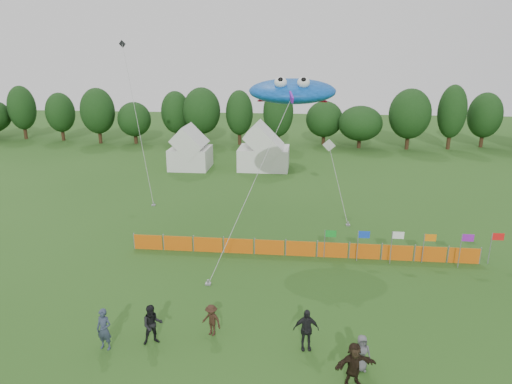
# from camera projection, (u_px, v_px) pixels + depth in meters

# --- Properties ---
(ground) EXTENTS (160.00, 160.00, 0.00)m
(ground) POSITION_uv_depth(u_px,v_px,m) (242.00, 341.00, 20.55)
(ground) COLOR #234C16
(ground) RESTS_ON ground
(treeline) EXTENTS (104.57, 8.78, 8.36)m
(treeline) POSITION_uv_depth(u_px,v_px,m) (298.00, 116.00, 61.88)
(treeline) COLOR #382314
(treeline) RESTS_ON ground
(tent_left) EXTENTS (4.35, 4.35, 3.84)m
(tent_left) POSITION_uv_depth(u_px,v_px,m) (190.00, 151.00, 50.64)
(tent_left) COLOR silver
(tent_left) RESTS_ON ground
(tent_right) EXTENTS (5.59, 4.47, 3.94)m
(tent_right) POSITION_uv_depth(u_px,v_px,m) (264.00, 151.00, 50.37)
(tent_right) COLOR silver
(tent_right) RESTS_ON ground
(barrier_fence) EXTENTS (21.90, 0.06, 1.00)m
(barrier_fence) POSITION_uv_depth(u_px,v_px,m) (301.00, 249.00, 28.98)
(barrier_fence) COLOR #CE560B
(barrier_fence) RESTS_ON ground
(flag_row) EXTENTS (10.73, 0.77, 2.17)m
(flag_row) POSITION_uv_depth(u_px,v_px,m) (411.00, 242.00, 27.80)
(flag_row) COLOR gray
(flag_row) RESTS_ON ground
(spectator_a) EXTENTS (0.77, 0.57, 1.92)m
(spectator_a) POSITION_uv_depth(u_px,v_px,m) (104.00, 329.00, 19.77)
(spectator_a) COLOR #2B3549
(spectator_a) RESTS_ON ground
(spectator_b) EXTENTS (1.12, 1.01, 1.88)m
(spectator_b) POSITION_uv_depth(u_px,v_px,m) (152.00, 325.00, 20.14)
(spectator_b) COLOR black
(spectator_b) RESTS_ON ground
(spectator_c) EXTENTS (1.13, 0.92, 1.53)m
(spectator_c) POSITION_uv_depth(u_px,v_px,m) (211.00, 320.00, 20.79)
(spectator_c) COLOR black
(spectator_c) RESTS_ON ground
(spectator_d) EXTENTS (1.18, 0.60, 1.92)m
(spectator_d) POSITION_uv_depth(u_px,v_px,m) (306.00, 329.00, 19.75)
(spectator_d) COLOR black
(spectator_d) RESTS_ON ground
(spectator_e) EXTENTS (0.85, 0.64, 1.58)m
(spectator_e) POSITION_uv_depth(u_px,v_px,m) (361.00, 353.00, 18.47)
(spectator_e) COLOR #545459
(spectator_e) RESTS_ON ground
(spectator_f) EXTENTS (1.78, 1.08, 1.83)m
(spectator_f) POSITION_uv_depth(u_px,v_px,m) (354.00, 364.00, 17.62)
(spectator_f) COLOR black
(spectator_f) RESTS_ON ground
(stingray_kite) EXTENTS (7.43, 16.56, 11.03)m
(stingray_kite) POSITION_uv_depth(u_px,v_px,m) (293.00, 91.00, 30.81)
(stingray_kite) COLOR blue
(stingray_kite) RESTS_ON ground
(small_kite_white) EXTENTS (2.07, 5.95, 5.54)m
(small_kite_white) POSITION_uv_depth(u_px,v_px,m) (334.00, 168.00, 37.03)
(small_kite_white) COLOR silver
(small_kite_white) RESTS_ON ground
(small_kite_dark) EXTENTS (5.13, 7.88, 13.57)m
(small_kite_dark) POSITION_uv_depth(u_px,v_px,m) (136.00, 116.00, 40.69)
(small_kite_dark) COLOR black
(small_kite_dark) RESTS_ON ground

